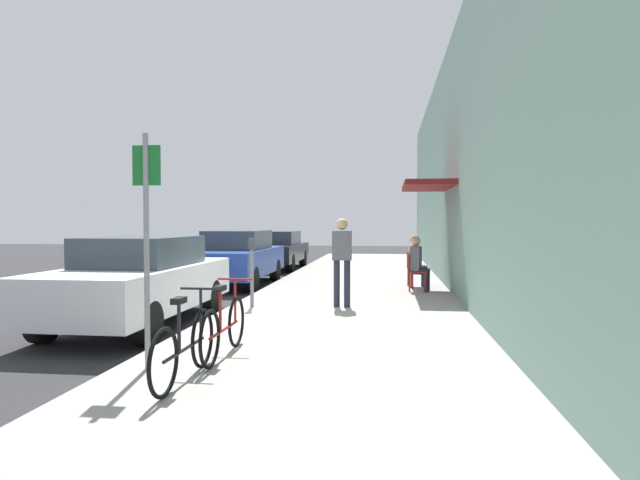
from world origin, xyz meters
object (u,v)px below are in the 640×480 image
at_px(parked_car_0, 139,280).
at_px(parked_car_1, 237,257).
at_px(parking_meter, 252,267).
at_px(cafe_chair_0, 416,270).
at_px(seated_patron_1, 416,259).
at_px(seated_patron_0, 418,262).
at_px(cafe_chair_1, 414,267).
at_px(bicycle_1, 224,327).
at_px(parked_car_2, 276,249).
at_px(street_sign, 147,232).
at_px(pedestrian_standing, 342,255).
at_px(bicycle_0, 185,346).

bearing_deg(parked_car_0, parked_car_1, 90.00).
height_order(parking_meter, cafe_chair_0, parking_meter).
distance_m(parking_meter, seated_patron_1, 4.89).
xyz_separation_m(cafe_chair_0, seated_patron_0, (0.06, -0.01, 0.19)).
bearing_deg(cafe_chair_1, bicycle_1, -109.46).
xyz_separation_m(parked_car_2, cafe_chair_1, (4.80, -6.06, -0.10)).
distance_m(parked_car_2, street_sign, 14.18).
bearing_deg(parked_car_0, street_sign, -62.59).
bearing_deg(parked_car_2, seated_patron_1, -51.28).
relative_size(cafe_chair_1, pedestrian_standing, 0.51).
bearing_deg(street_sign, cafe_chair_1, 67.63).
bearing_deg(seated_patron_1, parking_meter, -132.49).
distance_m(cafe_chair_0, seated_patron_0, 0.20).
relative_size(cafe_chair_0, seated_patron_1, 0.67).
bearing_deg(parked_car_2, seated_patron_0, -54.98).
bearing_deg(cafe_chair_0, street_sign, -114.73).
distance_m(parked_car_0, cafe_chair_1, 7.01).
bearing_deg(seated_patron_0, cafe_chair_1, 93.95).
bearing_deg(bicycle_1, seated_patron_1, 70.16).
bearing_deg(seated_patron_1, bicycle_1, -109.84).
bearing_deg(street_sign, seated_patron_0, 64.84).
bearing_deg(pedestrian_standing, parking_meter, -174.29).
xyz_separation_m(street_sign, cafe_chair_1, (3.30, 8.01, -1.02)).
distance_m(parked_car_2, cafe_chair_1, 7.73).
xyz_separation_m(parked_car_1, seated_patron_0, (4.86, -1.63, 0.04)).
height_order(parking_meter, street_sign, street_sign).
height_order(parked_car_1, cafe_chair_1, parked_car_1).
height_order(parking_meter, pedestrian_standing, pedestrian_standing).
bearing_deg(street_sign, parked_car_2, 96.08).
height_order(parked_car_0, street_sign, street_sign).
distance_m(parked_car_0, seated_patron_0, 6.45).
xyz_separation_m(parked_car_2, street_sign, (1.50, -14.07, 0.91)).
distance_m(parked_car_1, cafe_chair_0, 5.06).
xyz_separation_m(parked_car_1, street_sign, (1.50, -8.77, 0.87)).
relative_size(seated_patron_0, seated_patron_1, 1.00).
height_order(bicycle_0, cafe_chair_1, bicycle_0).
xyz_separation_m(seated_patron_0, seated_patron_1, (-0.00, 0.87, 0.00)).
bearing_deg(street_sign, bicycle_0, -34.31).
bearing_deg(bicycle_0, seated_patron_0, 69.86).
bearing_deg(pedestrian_standing, seated_patron_1, 65.25).
bearing_deg(parked_car_0, parked_car_2, 90.00).
bearing_deg(parked_car_1, pedestrian_standing, -52.02).
bearing_deg(cafe_chair_1, seated_patron_0, -86.05).
distance_m(bicycle_0, seated_patron_1, 8.87).
distance_m(parked_car_2, bicycle_0, 14.63).
relative_size(bicycle_1, pedestrian_standing, 1.01).
bearing_deg(parked_car_2, parking_meter, -80.89).
distance_m(parked_car_1, cafe_chair_1, 4.86).
height_order(street_sign, pedestrian_standing, street_sign).
xyz_separation_m(cafe_chair_1, pedestrian_standing, (-1.52, -3.43, 0.50)).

